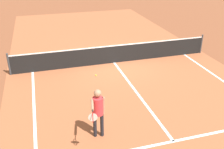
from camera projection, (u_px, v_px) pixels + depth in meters
name	position (u px, v px, depth m)	size (l,w,h in m)	color
ground_plane	(114.00, 63.00, 13.59)	(60.00, 60.00, 0.00)	brown
court_surface_inbounds	(114.00, 63.00, 13.59)	(10.62, 24.40, 0.00)	#9E5433
line_service_near	(173.00, 141.00, 8.06)	(8.22, 0.10, 0.01)	white
line_center_service	(136.00, 92.00, 10.83)	(0.10, 6.40, 0.01)	white
net	(114.00, 54.00, 13.38)	(10.31, 0.09, 1.07)	#33383D
player_near	(98.00, 109.00, 7.83)	(0.67, 1.17, 1.68)	black
tennis_ball_near_net	(96.00, 75.00, 12.18)	(0.07, 0.07, 0.07)	#CCE033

